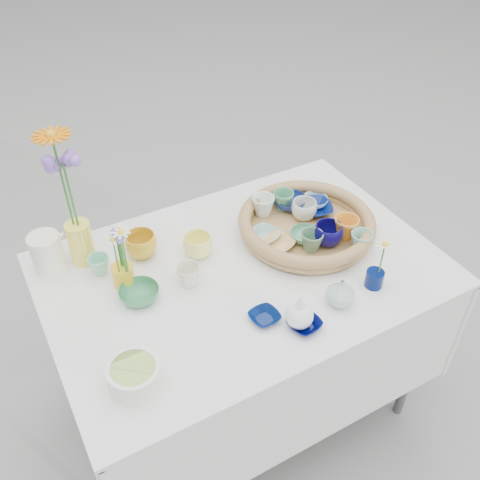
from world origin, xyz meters
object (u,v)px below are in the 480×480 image
bud_vase_seafoam (341,292)px  tall_vase_yellow (81,243)px  wicker_tray (306,225)px  display_table (242,403)px

bud_vase_seafoam → tall_vase_yellow: size_ratio=0.61×
wicker_tray → bud_vase_seafoam: size_ratio=5.18×
display_table → tall_vase_yellow: (-0.44, 0.29, 0.84)m
display_table → tall_vase_yellow: bearing=146.4°
display_table → wicker_tray: (0.28, 0.05, 0.80)m
display_table → bud_vase_seafoam: (0.18, -0.28, 0.81)m
wicker_tray → tall_vase_yellow: size_ratio=3.18×
wicker_tray → tall_vase_yellow: 0.76m
tall_vase_yellow → display_table: bearing=-33.6°
display_table → wicker_tray: size_ratio=2.66×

